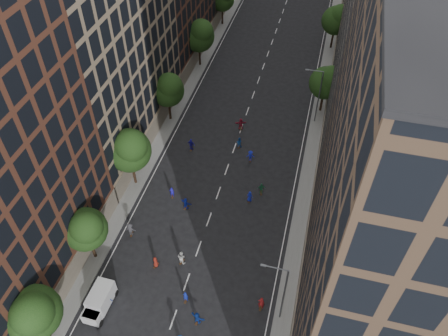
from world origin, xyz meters
name	(u,v)px	position (x,y,z in m)	size (l,w,h in m)	color
ground	(240,131)	(0.00, 40.00, 0.00)	(240.00, 240.00, 0.00)	black
sidewalk_left	(181,91)	(-12.00, 47.50, 0.07)	(4.00, 105.00, 0.15)	slate
sidewalk_right	(325,113)	(12.00, 47.50, 0.07)	(4.00, 105.00, 0.15)	slate
bldg_left_b	(86,26)	(-19.00, 35.00, 17.00)	(14.00, 26.00, 34.00)	#897459
bldg_right_a	(417,198)	(19.00, 15.00, 18.00)	(14.00, 30.00, 36.00)	#493627
bldg_right_b	(401,33)	(19.00, 44.00, 16.50)	(14.00, 28.00, 33.00)	#5D544C
tree_left_0	(33,313)	(-11.01, 3.85, 5.96)	(5.20, 5.20, 8.83)	black
tree_left_1	(86,229)	(-11.02, 13.86, 5.55)	(4.80, 4.80, 8.21)	black
tree_left_2	(130,149)	(-10.99, 25.83, 6.36)	(5.60, 5.60, 9.45)	black
tree_left_3	(168,89)	(-11.02, 39.85, 5.82)	(5.00, 5.00, 8.58)	black
tree_left_4	(200,35)	(-11.00, 55.84, 6.10)	(5.40, 5.40, 9.08)	black
tree_right_a	(327,82)	(11.38, 47.85, 5.63)	(5.00, 5.00, 8.39)	black
tree_right_b	(337,19)	(11.39, 67.85, 5.96)	(5.20, 5.20, 8.83)	black
streetlamp_near	(282,292)	(10.37, 12.00, 5.17)	(2.64, 0.22, 9.06)	#595B60
streetlamp_far	(318,94)	(10.37, 45.00, 5.17)	(2.64, 0.22, 9.06)	#595B60
cargo_van	(99,301)	(-7.80, 8.45, 1.22)	(2.15, 4.40, 2.32)	white
skater_0	(108,299)	(-7.15, 9.08, 0.88)	(0.86, 0.56, 1.76)	navy
skater_1	(186,297)	(0.61, 11.39, 0.78)	(0.57, 0.37, 1.56)	#1325A0
skater_5	(197,318)	(2.52, 9.39, 0.86)	(1.59, 0.51, 1.71)	navy
skater_6	(155,262)	(-3.98, 14.58, 0.76)	(0.74, 0.48, 1.51)	maroon
skater_7	(261,303)	(8.50, 12.57, 0.96)	(0.70, 0.46, 1.92)	maroon
skater_8	(181,257)	(-1.30, 15.79, 0.95)	(0.92, 0.72, 1.90)	silver
skater_9	(130,230)	(-8.40, 17.94, 0.96)	(1.24, 0.71, 1.92)	#37363A
skater_10	(261,189)	(5.44, 28.37, 0.87)	(1.02, 0.42, 1.74)	#1E673E
skater_11	(186,204)	(-3.32, 23.54, 0.84)	(1.56, 0.50, 1.69)	#122094
skater_12	(250,197)	(4.25, 26.71, 0.81)	(0.80, 0.52, 1.63)	#131D9F
skater_13	(172,192)	(-5.65, 24.93, 0.80)	(0.58, 0.38, 1.60)	#1E17BD
skater_14	(239,143)	(0.59, 36.44, 0.81)	(0.79, 0.62, 1.63)	blue
skater_15	(250,156)	(2.78, 34.04, 0.87)	(1.12, 0.64, 1.73)	#161FB5
skater_16	(191,145)	(-5.92, 34.10, 0.96)	(1.13, 0.47, 1.93)	#19139F
skater_17	(241,124)	(-0.08, 40.45, 0.92)	(1.71, 0.55, 1.85)	maroon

